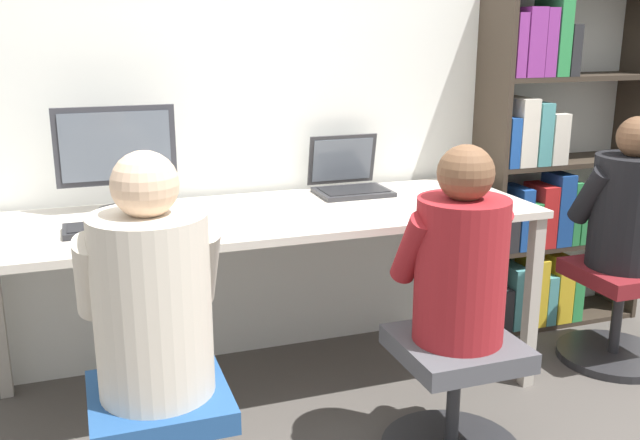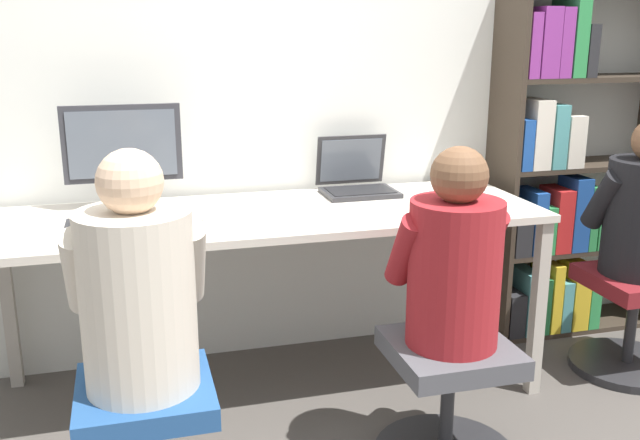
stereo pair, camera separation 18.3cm
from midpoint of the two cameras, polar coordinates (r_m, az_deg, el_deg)
name	(u,v)px [view 2 (the right image)]	position (r m, az deg, el deg)	size (l,w,h in m)	color
ground_plane	(291,432)	(2.82, -0.37, -16.65)	(14.00, 14.00, 0.00)	#4C4742
wall_back	(247,71)	(3.16, -4.16, 11.77)	(10.00, 0.05, 2.60)	silver
desk	(269,228)	(2.85, -2.26, -0.68)	(2.18, 0.71, 0.78)	beige
desktop_monitor	(123,153)	(2.92, -13.76, 5.21)	(0.46, 0.18, 0.42)	#333338
laptop	(357,181)	(3.15, 4.63, 3.09)	(0.32, 0.28, 0.25)	#2D2D30
keyboard	(120,223)	(2.70, -13.85, -0.27)	(0.38, 0.17, 0.03)	#232326
computer_mouse_by_keyboard	(195,218)	(2.70, -8.09, 0.16)	(0.07, 0.10, 0.03)	silver
office_chair_right	(448,399)	(2.60, 12.23, -13.86)	(0.50, 0.50, 0.45)	#262628
person_at_monitor	(137,288)	(2.11, -12.00, -5.37)	(0.41, 0.36, 0.71)	beige
person_at_laptop	(454,261)	(2.40, 12.84, -3.23)	(0.38, 0.33, 0.67)	maroon
bookshelf	(562,181)	(3.65, 20.17, 2.91)	(0.88, 0.29, 1.68)	#382D23
office_chair_side	(632,319)	(3.50, 25.08, -7.19)	(0.50, 0.50, 0.45)	#262628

